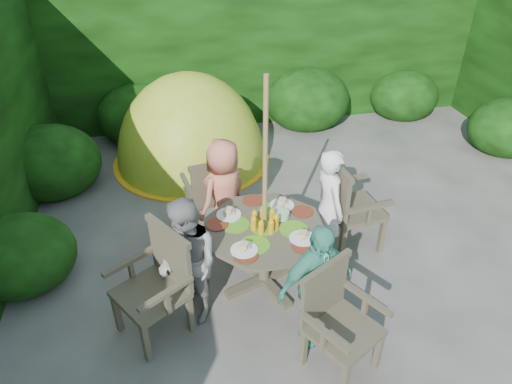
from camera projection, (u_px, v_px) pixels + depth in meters
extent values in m
plane|color=#484641|center=(340.00, 249.00, 5.16)|extent=(60.00, 60.00, 0.00)
cube|color=black|center=(265.00, 42.00, 7.75)|extent=(9.00, 1.00, 2.50)
cylinder|color=#3C3627|center=(264.00, 257.00, 4.55)|extent=(0.12, 0.12, 0.67)
cube|color=#3C3627|center=(264.00, 279.00, 4.72)|extent=(0.86, 0.40, 0.06)
cube|color=#3C3627|center=(264.00, 279.00, 4.72)|extent=(0.40, 0.86, 0.06)
cylinder|color=#3C3627|center=(264.00, 229.00, 4.35)|extent=(1.57, 1.57, 0.04)
cylinder|color=#58A91D|center=(255.00, 245.00, 4.12)|extent=(0.28, 0.28, 0.00)
cylinder|color=#58A91D|center=(294.00, 229.00, 4.31)|extent=(0.28, 0.28, 0.00)
cylinder|color=#58A91D|center=(235.00, 224.00, 4.37)|extent=(0.28, 0.28, 0.00)
cylinder|color=#58A91D|center=(273.00, 211.00, 4.56)|extent=(0.28, 0.28, 0.00)
cylinder|color=#58A91D|center=(264.00, 227.00, 4.34)|extent=(0.28, 0.28, 0.00)
cylinder|color=white|center=(282.00, 205.00, 4.63)|extent=(0.25, 0.25, 0.01)
cylinder|color=white|center=(229.00, 215.00, 4.49)|extent=(0.25, 0.25, 0.01)
cylinder|color=white|center=(244.00, 250.00, 4.05)|extent=(0.25, 0.25, 0.01)
cylinder|color=white|center=(303.00, 238.00, 4.18)|extent=(0.25, 0.25, 0.01)
cylinder|color=red|center=(303.00, 211.00, 4.54)|extent=(0.22, 0.22, 0.01)
cylinder|color=red|center=(253.00, 200.00, 4.71)|extent=(0.22, 0.22, 0.01)
cylinder|color=red|center=(217.00, 224.00, 4.36)|extent=(0.22, 0.22, 0.01)
cylinder|color=red|center=(246.00, 256.00, 3.99)|extent=(0.22, 0.22, 0.01)
cylinder|color=red|center=(303.00, 246.00, 4.09)|extent=(0.22, 0.22, 0.01)
cylinder|color=green|center=(280.00, 214.00, 4.46)|extent=(0.18, 0.18, 0.06)
cylinder|color=olive|center=(265.00, 193.00, 4.13)|extent=(0.06, 0.06, 2.20)
cube|color=#3C3627|center=(354.00, 209.00, 5.00)|extent=(0.61, 0.63, 0.05)
cube|color=#3C3627|center=(382.00, 235.00, 5.00)|extent=(0.06, 0.06, 0.46)
cube|color=#3C3627|center=(361.00, 211.00, 5.38)|extent=(0.06, 0.06, 0.46)
cube|color=#3C3627|center=(342.00, 244.00, 4.88)|extent=(0.06, 0.06, 0.46)
cube|color=#3C3627|center=(323.00, 218.00, 5.26)|extent=(0.06, 0.06, 0.46)
cube|color=#3C3627|center=(335.00, 191.00, 4.77)|extent=(0.11, 0.57, 0.55)
cube|color=#3C3627|center=(370.00, 207.00, 4.65)|extent=(0.55, 0.11, 0.04)
cube|color=#3C3627|center=(345.00, 179.00, 5.10)|extent=(0.55, 0.11, 0.04)
cube|color=#3C3627|center=(150.00, 294.00, 3.96)|extent=(0.74, 0.75, 0.05)
cube|color=#3C3627|center=(117.00, 313.00, 4.09)|extent=(0.07, 0.07, 0.44)
cube|color=#3C3627|center=(146.00, 343.00, 3.81)|extent=(0.07, 0.07, 0.44)
cube|color=#3C3627|center=(160.00, 286.00, 4.36)|extent=(0.07, 0.07, 0.44)
cube|color=#3C3627|center=(190.00, 313.00, 4.09)|extent=(0.07, 0.07, 0.44)
cube|color=#3C3627|center=(171.00, 256.00, 3.95)|extent=(0.34, 0.48, 0.53)
cube|color=#3C3627|center=(130.00, 261.00, 4.01)|extent=(0.47, 0.33, 0.04)
cube|color=#3C3627|center=(166.00, 294.00, 3.68)|extent=(0.47, 0.33, 0.04)
cube|color=#3C3627|center=(209.00, 194.00, 5.34)|extent=(0.58, 0.57, 0.05)
cube|color=#3C3627|center=(222.00, 196.00, 5.69)|extent=(0.06, 0.06, 0.41)
cube|color=#3C3627|center=(189.00, 203.00, 5.56)|extent=(0.06, 0.06, 0.41)
cube|color=#3C3627|center=(233.00, 215.00, 5.35)|extent=(0.06, 0.06, 0.41)
cube|color=#3C3627|center=(198.00, 223.00, 5.22)|extent=(0.06, 0.06, 0.41)
cube|color=#3C3627|center=(214.00, 185.00, 5.01)|extent=(0.51, 0.13, 0.49)
cube|color=#3C3627|center=(229.00, 176.00, 5.31)|extent=(0.13, 0.49, 0.04)
cube|color=#3C3627|center=(187.00, 184.00, 5.15)|extent=(0.13, 0.49, 0.04)
cube|color=#3C3627|center=(344.00, 331.00, 3.66)|extent=(0.69, 0.69, 0.05)
cube|color=#3C3627|center=(345.00, 382.00, 3.53)|extent=(0.07, 0.07, 0.42)
cube|color=#3C3627|center=(378.00, 351.00, 3.77)|extent=(0.07, 0.07, 0.42)
cube|color=#3C3627|center=(304.00, 347.00, 3.80)|extent=(0.07, 0.07, 0.42)
cube|color=#3C3627|center=(338.00, 320.00, 4.04)|extent=(0.07, 0.07, 0.42)
cube|color=#3C3627|center=(324.00, 291.00, 3.66)|extent=(0.47, 0.29, 0.49)
cube|color=#3C3627|center=(324.00, 332.00, 3.41)|extent=(0.29, 0.45, 0.04)
cube|color=#3C3627|center=(367.00, 298.00, 3.70)|extent=(0.29, 0.45, 0.04)
imported|color=white|center=(329.00, 206.00, 4.73)|extent=(0.36, 0.50, 1.30)
imported|color=gray|center=(188.00, 263.00, 4.03)|extent=(0.71, 0.77, 1.27)
imported|color=#D87559|center=(224.00, 194.00, 4.95)|extent=(0.74, 0.70, 1.28)
imported|color=#48AA8F|center=(316.00, 285.00, 3.83)|extent=(0.77, 0.48, 1.22)
ellipsoid|color=#A1B723|center=(192.00, 160.00, 6.88)|extent=(2.47, 2.47, 2.65)
ellipsoid|color=black|center=(189.00, 186.00, 6.26)|extent=(0.79, 0.50, 0.91)
cylinder|color=yellow|center=(192.00, 159.00, 6.87)|extent=(2.32, 2.32, 0.03)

